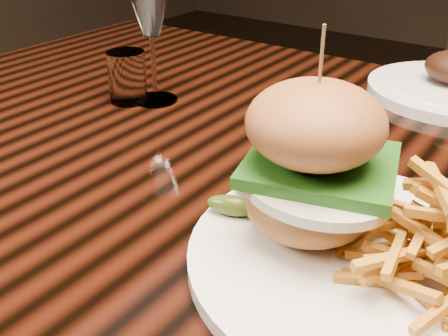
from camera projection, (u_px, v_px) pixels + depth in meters
The scene contains 5 objects.
dining_table at pixel (336, 221), 0.69m from camera, with size 1.60×0.90×0.75m.
burger_plate at pixel (367, 211), 0.46m from camera, with size 0.33×0.33×0.22m.
ramekin at pixel (333, 141), 0.69m from camera, with size 0.07×0.07×0.03m, color white.
wine_glass at pixel (150, 9), 0.79m from camera, with size 0.07×0.07×0.20m.
water_tumbler at pixel (127, 77), 0.84m from camera, with size 0.06×0.06×0.08m, color white.
Camera 1 is at (0.21, -0.55, 1.06)m, focal length 42.00 mm.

